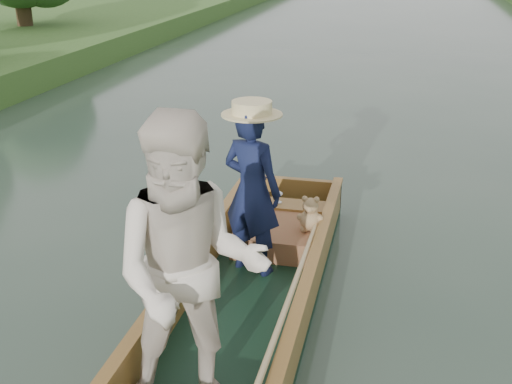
# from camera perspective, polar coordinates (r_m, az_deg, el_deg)

# --- Properties ---
(ground) EXTENTS (120.00, 120.00, 0.00)m
(ground) POSITION_cam_1_polar(r_m,az_deg,el_deg) (5.25, -1.49, -12.07)
(ground) COLOR #283D30
(ground) RESTS_ON ground
(punt) EXTENTS (1.15, 5.11, 2.06)m
(punt) POSITION_cam_1_polar(r_m,az_deg,el_deg) (4.60, -2.83, -6.90)
(punt) COLOR black
(punt) RESTS_ON ground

